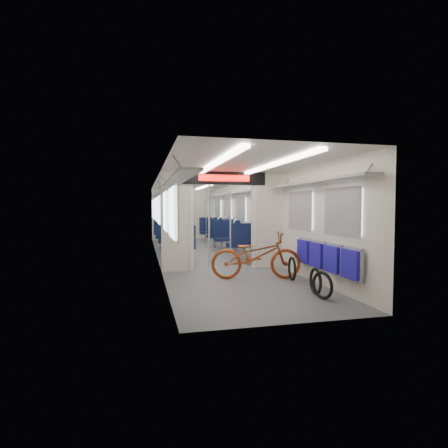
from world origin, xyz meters
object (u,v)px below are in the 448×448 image
at_px(bike_hoop_b, 316,283).
at_px(seat_bay_far_left, 167,230).
at_px(bike_hoop_c, 292,270).
at_px(stanchion_far_left, 191,217).
at_px(bike_hoop_a, 322,287).
at_px(seat_bay_near_right, 236,237).
at_px(stanchion_near_left, 209,221).
at_px(stanchion_far_right, 206,217).
at_px(bicycle, 256,256).
at_px(seat_bay_near_left, 175,239).
at_px(flip_bench, 325,257).
at_px(seat_bay_far_right, 216,230).
at_px(stanchion_near_right, 230,220).

relative_size(bike_hoop_b, seat_bay_far_left, 0.20).
bearing_deg(bike_hoop_c, stanchion_far_left, 104.46).
xyz_separation_m(bike_hoop_a, seat_bay_near_right, (-0.01, 5.34, 0.36)).
bearing_deg(bike_hoop_c, stanchion_near_left, 125.65).
xyz_separation_m(bike_hoop_a, stanchion_far_right, (-0.69, 6.66, 0.95)).
bearing_deg(seat_bay_near_right, stanchion_far_left, 133.39).
xyz_separation_m(bike_hoop_b, bike_hoop_c, (0.09, 1.15, 0.01)).
distance_m(bicycle, stanchion_far_right, 4.96).
height_order(seat_bay_near_left, stanchion_far_right, stanchion_far_right).
distance_m(seat_bay_near_right, stanchion_far_right, 1.60).
height_order(flip_bench, stanchion_far_right, stanchion_far_right).
bearing_deg(stanchion_far_left, seat_bay_near_left, -115.06).
bearing_deg(bike_hoop_c, seat_bay_far_left, 105.64).
height_order(bike_hoop_c, stanchion_near_left, stanchion_near_left).
bearing_deg(flip_bench, stanchion_far_left, 105.24).
xyz_separation_m(bike_hoop_c, seat_bay_far_right, (-0.13, 6.88, 0.35)).
distance_m(flip_bench, seat_bay_far_left, 8.25).
xyz_separation_m(bicycle, bike_hoop_c, (0.66, -0.31, -0.27)).
relative_size(bike_hoop_b, stanchion_far_left, 0.20).
height_order(bicycle, seat_bay_near_left, seat_bay_near_left).
xyz_separation_m(flip_bench, stanchion_near_left, (-1.63, 2.65, 0.57)).
bearing_deg(stanchion_near_left, bike_hoop_c, -54.35).
height_order(flip_bench, stanchion_far_left, stanchion_far_left).
bearing_deg(seat_bay_near_left, stanchion_near_right, -46.84).
bearing_deg(flip_bench, seat_bay_far_left, 106.10).
distance_m(bike_hoop_a, bike_hoop_b, 0.29).
relative_size(bike_hoop_c, seat_bay_far_left, 0.21).
bearing_deg(stanchion_near_right, seat_bay_far_left, 105.32).
relative_size(bike_hoop_b, seat_bay_near_right, 0.21).
height_order(bike_hoop_c, stanchion_far_left, stanchion_far_left).
bearing_deg(bicycle, stanchion_near_left, 34.64).
relative_size(seat_bay_far_left, stanchion_near_left, 1.00).
distance_m(bike_hoop_b, seat_bay_near_left, 5.27).
height_order(bike_hoop_a, seat_bay_far_right, seat_bay_far_right).
relative_size(bicycle, bike_hoop_a, 4.06).
height_order(seat_bay_near_left, seat_bay_far_left, seat_bay_far_left).
height_order(seat_bay_near_left, seat_bay_near_right, seat_bay_near_right).
xyz_separation_m(bicycle, stanchion_near_right, (-0.02, 2.04, 0.67)).
bearing_deg(stanchion_near_right, bike_hoop_b, -80.33).
bearing_deg(stanchion_near_right, flip_bench, -72.71).
xyz_separation_m(bicycle, stanchion_near_left, (-0.68, 1.56, 0.67)).
bearing_deg(seat_bay_far_right, seat_bay_near_left, -120.91).
relative_size(seat_bay_near_right, seat_bay_far_left, 0.97).
bearing_deg(bicycle, bike_hoop_c, -103.86).
distance_m(seat_bay_far_right, stanchion_near_right, 4.60).
height_order(bike_hoop_c, seat_bay_near_right, seat_bay_near_right).
height_order(bike_hoop_b, stanchion_near_right, stanchion_near_right).
height_order(seat_bay_far_right, stanchion_near_right, stanchion_near_right).
bearing_deg(seat_bay_near_left, bike_hoop_b, -68.72).
relative_size(bike_hoop_b, stanchion_near_left, 0.20).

